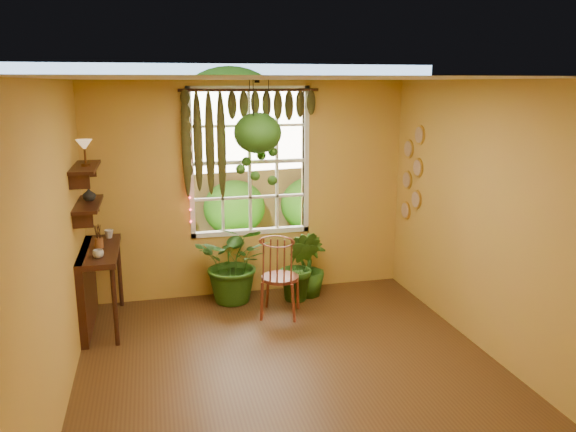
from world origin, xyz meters
name	(u,v)px	position (x,y,z in m)	size (l,w,h in m)	color
floor	(295,375)	(0.00, 0.00, 0.00)	(4.50, 4.50, 0.00)	#503217
ceiling	(296,79)	(0.00, 0.00, 2.70)	(4.50, 4.50, 0.00)	white
wall_back	(250,190)	(0.00, 2.25, 1.35)	(4.00, 4.00, 0.00)	gold
wall_left	(53,252)	(-2.00, 0.00, 1.35)	(4.50, 4.50, 0.00)	gold
wall_right	(496,223)	(2.00, 0.00, 1.35)	(4.50, 4.50, 0.00)	gold
window	(249,162)	(0.00, 2.28, 1.70)	(1.52, 0.10, 1.86)	white
valance_vine	(244,116)	(-0.08, 2.16, 2.28)	(1.70, 0.12, 1.10)	#3A1A10
string_lights	(188,161)	(-0.76, 2.19, 1.75)	(0.03, 0.03, 1.54)	#FF2633
wall_plates	(412,174)	(1.98, 1.79, 1.55)	(0.04, 0.32, 1.10)	beige
counter_ledge	(91,279)	(-1.91, 1.60, 0.55)	(0.40, 1.20, 0.90)	#3A1A10
shelf_lower	(88,204)	(-1.88, 1.60, 1.40)	(0.25, 0.90, 0.04)	#3A1A10
shelf_upper	(85,167)	(-1.88, 1.60, 1.80)	(0.25, 0.90, 0.04)	#3A1A10
backyard	(222,152)	(0.24, 6.87, 1.28)	(14.00, 10.00, 12.00)	#1B5518
windsor_chair	(280,288)	(0.17, 1.39, 0.34)	(0.57, 0.58, 1.17)	maroon
potted_plant_left	(235,262)	(-0.25, 1.96, 0.51)	(0.91, 0.79, 1.01)	#1D4612
potted_plant_mid	(300,266)	(0.53, 1.79, 0.45)	(0.50, 0.40, 0.91)	#1D4612
potted_plant_right	(308,266)	(0.68, 1.94, 0.39)	(0.44, 0.44, 0.78)	#1D4612
hanging_basket	(258,140)	(0.03, 1.87, 2.01)	(0.56, 0.56, 1.23)	black
cup_a	(98,254)	(-1.78, 1.25, 0.94)	(0.11, 0.11, 0.09)	silver
cup_b	(109,234)	(-1.72, 2.02, 0.95)	(0.11, 0.11, 0.10)	beige
brush_jar	(99,236)	(-1.80, 1.63, 1.03)	(0.09, 0.09, 0.33)	brown
shelf_vase	(89,194)	(-1.87, 1.70, 1.49)	(0.14, 0.14, 0.14)	#B2AD99
tiffany_lamp	(84,147)	(-1.86, 1.55, 2.02)	(0.17, 0.17, 0.28)	#563318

